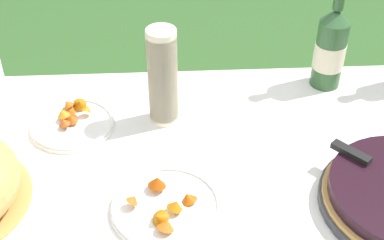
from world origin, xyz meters
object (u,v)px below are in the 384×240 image
object	(u,v)px
cider_bottle_green	(330,48)
snack_plate_near	(167,206)
cup_stack	(162,77)
snack_plate_left	(72,122)

from	to	relation	value
cider_bottle_green	snack_plate_near	xyz separation A→B (m)	(-0.44, -0.44, -0.10)
cup_stack	snack_plate_left	distance (m)	0.25
cider_bottle_green	snack_plate_near	distance (m)	0.63
snack_plate_near	snack_plate_left	bearing A→B (deg)	128.29
cup_stack	snack_plate_left	xyz separation A→B (m)	(-0.23, -0.02, -0.11)
cider_bottle_green	snack_plate_left	bearing A→B (deg)	-167.25
snack_plate_left	cider_bottle_green	bearing A→B (deg)	12.75
cup_stack	snack_plate_left	size ratio (longest dim) A/B	1.23
cup_stack	cider_bottle_green	distance (m)	0.47
cider_bottle_green	snack_plate_near	size ratio (longest dim) A/B	1.32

